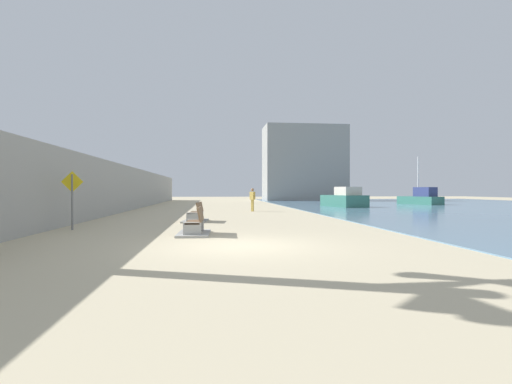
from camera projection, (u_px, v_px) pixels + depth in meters
ground_plane at (223, 211)px, 28.88m from camera, size 120.00×120.00×0.00m
seawall at (120, 188)px, 28.05m from camera, size 0.80×64.00×3.38m
bench_near at (195, 228)px, 13.77m from camera, size 1.17×2.14×0.98m
bench_far at (196, 217)px, 19.39m from camera, size 1.33×2.21×0.98m
person_walking at (252, 198)px, 28.51m from camera, size 0.40×0.40×1.71m
boat_mid_bay at (344, 199)px, 35.42m from camera, size 3.37×4.89×1.82m
boat_outer at (421, 198)px, 41.10m from camera, size 3.38×4.92×5.11m
pedestrian_sign at (72, 193)px, 15.38m from camera, size 0.85×0.08×2.34m
harbor_building at (304, 164)px, 58.09m from camera, size 12.00×6.00×11.06m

